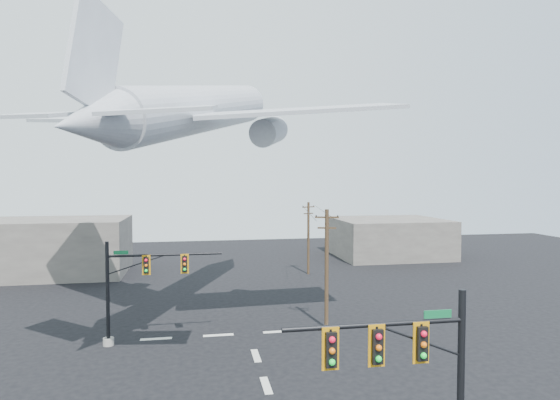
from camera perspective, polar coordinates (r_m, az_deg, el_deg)
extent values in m
cube|color=silver|center=(25.20, -1.70, -21.65)|extent=(0.40, 2.00, 0.01)
cube|color=silver|center=(28.86, -2.94, -18.42)|extent=(0.40, 2.00, 0.01)
cube|color=silver|center=(32.53, -14.87, -16.04)|extent=(2.00, 0.40, 0.01)
cube|color=silver|center=(32.45, -7.53, -16.02)|extent=(2.00, 0.40, 0.01)
cube|color=silver|center=(32.87, -0.27, -15.75)|extent=(2.00, 0.40, 0.01)
cube|color=silver|center=(33.76, 6.68, -15.27)|extent=(2.00, 0.40, 0.01)
cylinder|color=black|center=(17.34, 21.15, -21.21)|extent=(0.23, 0.23, 6.83)
cylinder|color=black|center=(15.24, 11.52, -14.67)|extent=(5.87, 0.16, 0.16)
cylinder|color=black|center=(16.00, 16.59, -16.09)|extent=(3.16, 0.08, 0.08)
cube|color=black|center=(15.88, 16.84, -16.34)|extent=(0.33, 0.29, 1.07)
cube|color=#C07C0B|center=(15.90, 16.80, -16.32)|extent=(0.54, 0.04, 1.32)
sphere|color=red|center=(15.64, 17.14, -15.33)|extent=(0.20, 0.20, 0.20)
sphere|color=#DC590B|center=(15.74, 17.12, -16.52)|extent=(0.20, 0.20, 0.20)
sphere|color=#0DD430|center=(15.86, 17.11, -17.68)|extent=(0.20, 0.20, 0.20)
cube|color=black|center=(15.30, 11.71, -17.02)|extent=(0.33, 0.29, 1.07)
cube|color=#C07C0B|center=(15.32, 11.68, -17.00)|extent=(0.54, 0.04, 1.32)
sphere|color=red|center=(15.05, 11.97, -16.00)|extent=(0.20, 0.20, 0.20)
sphere|color=#DC590B|center=(15.16, 11.96, -17.22)|extent=(0.20, 0.20, 0.20)
sphere|color=#0DD430|center=(15.28, 11.94, -18.43)|extent=(0.20, 0.20, 0.20)
cube|color=black|center=(14.85, 6.19, -17.61)|extent=(0.33, 0.29, 1.07)
cube|color=#C07C0B|center=(14.86, 6.17, -17.59)|extent=(0.54, 0.04, 1.32)
sphere|color=red|center=(14.58, 6.39, -16.57)|extent=(0.20, 0.20, 0.20)
sphere|color=#DC590B|center=(14.70, 6.38, -17.83)|extent=(0.20, 0.20, 0.20)
sphere|color=#0DD430|center=(14.82, 6.37, -19.06)|extent=(0.20, 0.20, 0.20)
cube|color=#0D5C30|center=(15.97, 18.67, -13.04)|extent=(0.93, 0.04, 0.25)
cylinder|color=gray|center=(32.19, -20.18, -15.90)|extent=(0.65, 0.65, 0.46)
cylinder|color=black|center=(31.38, -20.27, -10.66)|extent=(0.22, 0.22, 6.50)
cylinder|color=black|center=(30.51, -13.76, -6.51)|extent=(7.05, 0.15, 0.15)
cylinder|color=black|center=(30.76, -17.06, -7.53)|extent=(3.70, 0.07, 0.07)
cube|color=black|center=(30.57, -15.99, -7.63)|extent=(0.32, 0.28, 1.02)
cube|color=#C07C0B|center=(30.59, -15.98, -7.62)|extent=(0.51, 0.04, 1.25)
sphere|color=red|center=(30.36, -16.02, -7.08)|extent=(0.19, 0.19, 0.19)
sphere|color=#DC590B|center=(30.41, -16.02, -7.68)|extent=(0.19, 0.19, 0.19)
sphere|color=#0DD430|center=(30.47, -16.01, -8.28)|extent=(0.19, 0.19, 0.19)
cube|color=black|center=(30.42, -11.54, -7.63)|extent=(0.32, 0.28, 1.02)
cube|color=#C07C0B|center=(30.44, -11.54, -7.62)|extent=(0.51, 0.04, 1.25)
sphere|color=red|center=(30.21, -11.55, -7.08)|extent=(0.19, 0.19, 0.19)
sphere|color=#DC590B|center=(30.27, -11.55, -7.68)|extent=(0.19, 0.19, 0.19)
sphere|color=#0DD430|center=(30.33, -11.54, -8.29)|extent=(0.19, 0.19, 0.19)
cube|color=#0D5C30|center=(30.71, -18.82, -6.08)|extent=(0.88, 0.04, 0.24)
cylinder|color=#422E1C|center=(32.76, 5.71, -8.37)|extent=(0.28, 0.28, 8.26)
cube|color=#422E1C|center=(32.27, 5.74, -2.11)|extent=(1.62, 0.58, 0.11)
cube|color=#422E1C|center=(32.33, 5.73, -3.41)|extent=(1.26, 0.47, 0.11)
cylinder|color=black|center=(32.27, 4.43, -1.94)|extent=(0.09, 0.09, 0.11)
cylinder|color=black|center=(32.26, 5.74, -1.95)|extent=(0.09, 0.09, 0.11)
cylinder|color=black|center=(32.26, 7.04, -1.96)|extent=(0.09, 0.09, 0.11)
cylinder|color=#422E1C|center=(50.92, 3.48, -4.66)|extent=(0.26, 0.26, 7.84)
cube|color=#422E1C|center=(50.61, 3.49, -0.86)|extent=(1.49, 0.74, 0.11)
cube|color=#422E1C|center=(50.65, 3.49, -1.65)|extent=(1.17, 0.60, 0.11)
cylinder|color=black|center=(50.17, 2.85, -0.78)|extent=(0.09, 0.09, 0.11)
cylinder|color=black|center=(50.60, 3.49, -0.76)|extent=(0.09, 0.09, 0.11)
cylinder|color=black|center=(51.03, 4.11, -0.73)|extent=(0.09, 0.09, 0.11)
cylinder|color=black|center=(41.25, 3.40, -1.42)|extent=(3.19, 18.16, 0.03)
cylinder|color=black|center=(41.62, 5.32, -1.39)|extent=(3.13, 18.16, 0.03)
cylinder|color=#B8BDC5|center=(34.80, -9.65, 10.86)|extent=(11.91, 20.67, 7.22)
cone|color=#B8BDC5|center=(46.80, -3.22, 11.75)|extent=(5.20, 6.12, 4.15)
cone|color=#B8BDC5|center=(23.66, -22.32, 8.73)|extent=(4.87, 5.92, 3.82)
cube|color=#B8BDC5|center=(37.22, -21.18, 9.28)|extent=(12.28, 13.32, 1.14)
cube|color=#B8BDC5|center=(31.10, 2.12, 10.81)|extent=(13.54, 4.71, 1.14)
cylinder|color=#B8BDC5|center=(36.79, -17.27, 7.60)|extent=(3.22, 4.07, 2.47)
cylinder|color=#B8BDC5|center=(32.58, -1.35, 8.38)|extent=(3.22, 4.07, 2.47)
cube|color=#B8BDC5|center=(24.67, -21.65, 16.23)|extent=(2.12, 4.19, 5.86)
cube|color=#B8BDC5|center=(26.19, -27.59, 9.15)|extent=(5.46, 5.08, 0.62)
cube|color=#B8BDC5|center=(22.34, -14.60, 10.55)|extent=(5.51, 3.13, 0.62)
cube|color=slate|center=(56.71, -27.28, -5.14)|extent=(18.00, 10.00, 6.00)
cube|color=slate|center=(64.46, 13.09, -4.46)|extent=(14.00, 12.00, 5.00)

